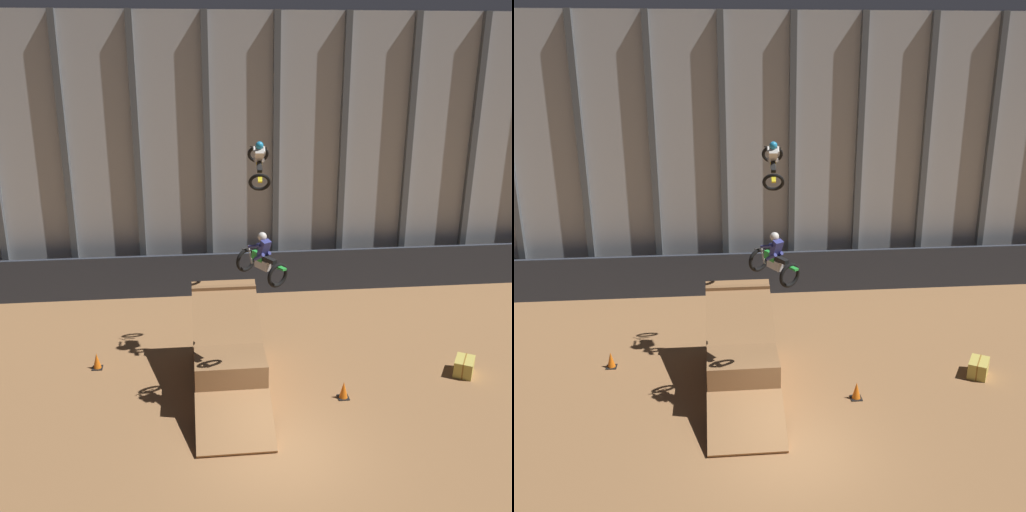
% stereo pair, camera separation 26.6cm
% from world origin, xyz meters
% --- Properties ---
extents(ground_plane, '(60.00, 60.00, 0.00)m').
position_xyz_m(ground_plane, '(0.00, 0.00, 0.00)').
color(ground_plane, '#996B42').
extents(arena_back_wall, '(32.00, 0.40, 12.17)m').
position_xyz_m(arena_back_wall, '(-0.00, 12.80, 6.09)').
color(arena_back_wall, '#ADB2B7').
rests_on(arena_back_wall, ground_plane).
extents(lower_barrier, '(31.36, 0.20, 1.95)m').
position_xyz_m(lower_barrier, '(0.00, 11.66, 0.97)').
color(lower_barrier, '#2D333D').
rests_on(lower_barrier, ground_plane).
extents(dirt_ramp, '(2.25, 6.18, 2.93)m').
position_xyz_m(dirt_ramp, '(-1.25, 4.14, 0.98)').
color(dirt_ramp, olive).
rests_on(dirt_ramp, ground_plane).
extents(rider_bike_left_air, '(1.47, 1.71, 1.48)m').
position_xyz_m(rider_bike_left_air, '(-0.30, 2.35, 4.87)').
color(rider_bike_left_air, black).
extents(rider_bike_right_air, '(0.84, 1.85, 1.70)m').
position_xyz_m(rider_bike_right_air, '(0.00, 5.89, 7.04)').
color(rider_bike_right_air, black).
extents(traffic_cone_near_ramp, '(0.36, 0.36, 0.58)m').
position_xyz_m(traffic_cone_near_ramp, '(2.36, 2.56, 0.28)').
color(traffic_cone_near_ramp, black).
rests_on(traffic_cone_near_ramp, ground_plane).
extents(traffic_cone_arena_edge, '(0.36, 0.36, 0.58)m').
position_xyz_m(traffic_cone_arena_edge, '(-5.76, 5.34, 0.28)').
color(traffic_cone_arena_edge, black).
rests_on(traffic_cone_arena_edge, ground_plane).
extents(hay_bale_trackside, '(0.98, 1.08, 0.57)m').
position_xyz_m(hay_bale_trackside, '(6.87, 3.61, 0.28)').
color(hay_bale_trackside, '#CCB751').
rests_on(hay_bale_trackside, ground_plane).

